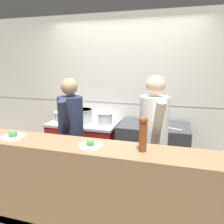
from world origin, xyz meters
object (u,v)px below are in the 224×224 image
at_px(chefs_knife, 165,127).
at_px(plated_dish_appetiser, 90,145).
at_px(pepper_mill, 143,133).
at_px(chef_sous, 153,138).
at_px(oven_range, 85,147).
at_px(plated_dish_main, 13,136).
at_px(sauce_pot, 83,115).
at_px(braising_pot, 105,118).
at_px(stock_pot, 65,116).
at_px(chef_head_cook, 71,132).

bearing_deg(chefs_knife, plated_dish_appetiser, -120.88).
bearing_deg(chefs_knife, pepper_mill, -98.52).
relative_size(chefs_knife, pepper_mill, 1.11).
height_order(plated_dish_appetiser, chef_sous, chef_sous).
relative_size(oven_range, pepper_mill, 3.13).
distance_m(oven_range, plated_dish_main, 1.41).
bearing_deg(oven_range, chefs_knife, -4.43).
bearing_deg(sauce_pot, chef_sous, -26.52).
distance_m(pepper_mill, chef_sous, 0.62).
height_order(braising_pot, chef_sous, chef_sous).
bearing_deg(braising_pot, sauce_pot, -176.80).
bearing_deg(plated_dish_main, chefs_knife, 35.07).
xyz_separation_m(oven_range, sauce_pot, (-0.00, -0.05, 0.55)).
bearing_deg(chefs_knife, stock_pot, 177.64).
bearing_deg(chef_sous, stock_pot, 140.62).
bearing_deg(stock_pot, chefs_knife, -2.36).
distance_m(stock_pot, chefs_knife, 1.63).
bearing_deg(chef_head_cook, chefs_knife, 13.68).
relative_size(oven_range, chefs_knife, 2.83).
bearing_deg(oven_range, braising_pot, -4.76).
distance_m(plated_dish_appetiser, pepper_mill, 0.55).
bearing_deg(sauce_pot, plated_dish_main, -105.65).
distance_m(oven_range, pepper_mill, 1.81).
bearing_deg(sauce_pot, chefs_knife, -2.18).
distance_m(plated_dish_main, chef_head_cook, 0.74).
relative_size(braising_pot, plated_dish_main, 0.88).
distance_m(braising_pot, chef_sous, 1.01).
xyz_separation_m(sauce_pot, braising_pot, (0.37, 0.02, -0.02)).
relative_size(stock_pot, plated_dish_appetiser, 1.43).
relative_size(braising_pot, plated_dish_appetiser, 0.99).
bearing_deg(stock_pot, plated_dish_appetiser, -52.24).
distance_m(stock_pot, chef_head_cook, 0.74).
bearing_deg(pepper_mill, braising_pot, 122.89).
relative_size(stock_pot, chefs_knife, 0.89).
distance_m(sauce_pot, chefs_knife, 1.30).
xyz_separation_m(chefs_knife, chef_sous, (-0.12, -0.54, 0.01)).
distance_m(plated_dish_appetiser, chef_sous, 0.84).
bearing_deg(plated_dish_appetiser, chef_sous, 47.10).
relative_size(plated_dish_appetiser, chef_head_cook, 0.15).
bearing_deg(chef_head_cook, oven_range, 86.83).
bearing_deg(pepper_mill, oven_range, 132.95).
distance_m(sauce_pot, chef_head_cook, 0.60).
distance_m(oven_range, chef_sous, 1.42).
bearing_deg(chef_sous, braising_pot, 125.57).
height_order(braising_pot, plated_dish_appetiser, plated_dish_appetiser).
relative_size(stock_pot, chef_head_cook, 0.21).
xyz_separation_m(stock_pot, plated_dish_appetiser, (0.94, -1.22, 0.05)).
xyz_separation_m(stock_pot, braising_pot, (0.70, 0.00, 0.01)).
bearing_deg(chefs_knife, oven_range, 175.57).
relative_size(stock_pot, braising_pot, 1.44).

